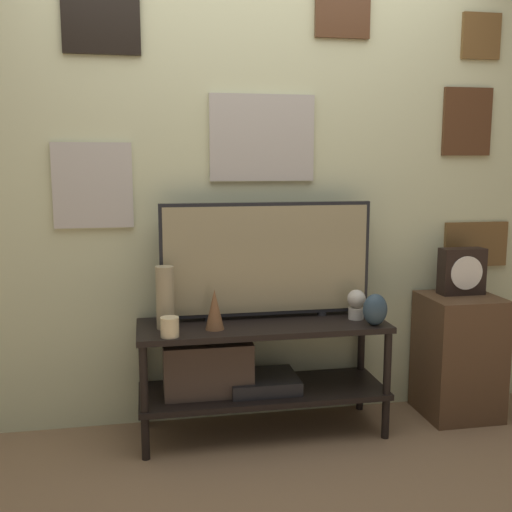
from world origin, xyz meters
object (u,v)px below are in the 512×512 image
(vase_tall_ceramic, at_px, (165,298))
(television, at_px, (267,259))
(candle_jar, at_px, (170,327))
(vase_urn_stoneware, at_px, (375,310))
(vase_slim_bronze, at_px, (215,309))
(decorative_bust, at_px, (356,303))
(mantel_clock, at_px, (462,271))

(vase_tall_ceramic, bearing_deg, television, 10.95)
(candle_jar, bearing_deg, vase_urn_stoneware, 0.80)
(television, height_order, vase_slim_bronze, television)
(candle_jar, bearing_deg, vase_slim_bronze, 21.76)
(vase_slim_bronze, bearing_deg, vase_tall_ceramic, 165.78)
(television, relative_size, decorative_bust, 7.08)
(mantel_clock, bearing_deg, candle_jar, -171.85)
(vase_tall_ceramic, height_order, mantel_clock, mantel_clock)
(television, xyz_separation_m, candle_jar, (-0.52, -0.25, -0.27))
(vase_slim_bronze, height_order, vase_urn_stoneware, vase_slim_bronze)
(mantel_clock, bearing_deg, television, 178.95)
(television, relative_size, vase_urn_stoneware, 6.88)
(vase_tall_ceramic, distance_m, vase_urn_stoneware, 1.06)
(candle_jar, bearing_deg, vase_tall_ceramic, 95.09)
(mantel_clock, bearing_deg, vase_slim_bronze, -174.16)
(television, distance_m, candle_jar, 0.64)
(decorative_bust, bearing_deg, television, 166.94)
(vase_slim_bronze, relative_size, decorative_bust, 1.29)
(vase_tall_ceramic, relative_size, decorative_bust, 2.00)
(candle_jar, bearing_deg, mantel_clock, 8.15)
(vase_tall_ceramic, xyz_separation_m, mantel_clock, (1.65, 0.08, 0.06))
(vase_urn_stoneware, distance_m, candle_jar, 1.04)
(vase_slim_bronze, bearing_deg, mantel_clock, 5.84)
(candle_jar, relative_size, mantel_clock, 0.37)
(candle_jar, distance_m, decorative_bust, 1.00)
(vase_urn_stoneware, xyz_separation_m, candle_jar, (-1.04, -0.01, -0.03))
(decorative_bust, bearing_deg, vase_urn_stoneware, -68.68)
(vase_tall_ceramic, bearing_deg, vase_slim_bronze, -14.22)
(television, height_order, vase_urn_stoneware, television)
(vase_slim_bronze, xyz_separation_m, vase_urn_stoneware, (0.81, -0.08, -0.02))
(vase_urn_stoneware, relative_size, decorative_bust, 1.03)
(television, height_order, mantel_clock, television)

